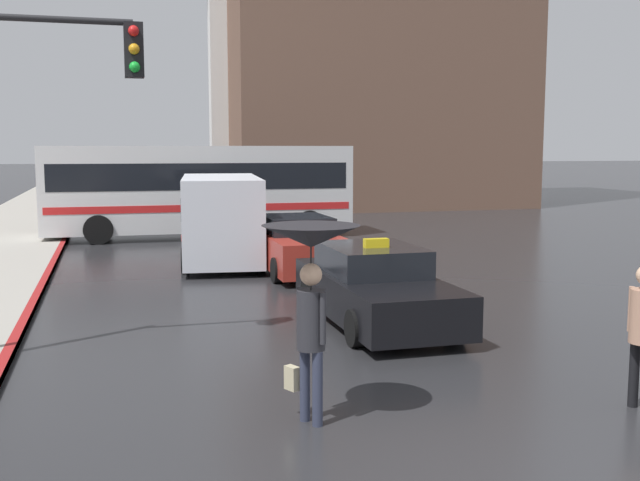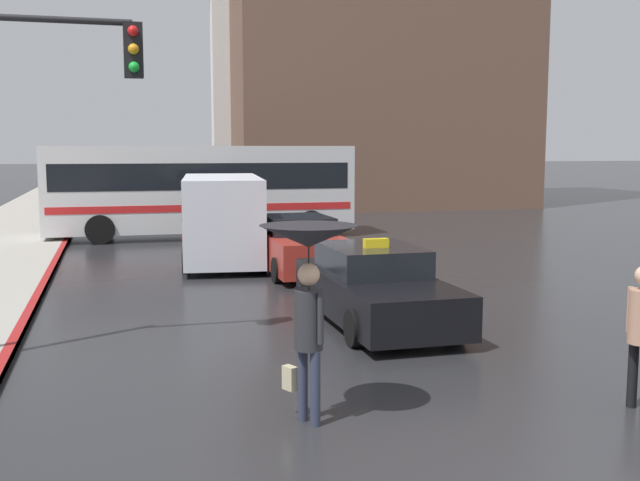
% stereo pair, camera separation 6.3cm
% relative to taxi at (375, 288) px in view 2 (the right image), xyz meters
% --- Properties ---
extents(taxi, '(1.91, 4.65, 1.53)m').
position_rel_taxi_xyz_m(taxi, '(0.00, 0.00, 0.00)').
color(taxi, black).
rests_on(taxi, ground_plane).
extents(sedan_red, '(1.91, 4.49, 1.40)m').
position_rel_taxi_xyz_m(sedan_red, '(0.00, 5.77, 0.03)').
color(sedan_red, '#A52D23').
rests_on(sedan_red, ground_plane).
extents(ambulance_van, '(2.58, 5.40, 2.35)m').
position_rel_taxi_xyz_m(ambulance_van, '(-1.65, 7.76, 0.67)').
color(ambulance_van, silver).
rests_on(ambulance_van, ground_plane).
extents(city_bus, '(10.53, 2.78, 3.19)m').
position_rel_taxi_xyz_m(city_bus, '(-1.53, 13.95, 1.13)').
color(city_bus, silver).
rests_on(city_bus, ground_plane).
extents(pedestrian_with_umbrella, '(1.10, 1.10, 2.28)m').
position_rel_taxi_xyz_m(pedestrian_with_umbrella, '(-2.38, -4.49, 1.20)').
color(pedestrian_with_umbrella, '#2D3347').
rests_on(pedestrian_with_umbrella, ground_plane).
extents(traffic_light, '(2.76, 0.38, 5.27)m').
position_rel_taxi_xyz_m(traffic_light, '(-5.55, -0.72, 2.99)').
color(traffic_light, black).
rests_on(traffic_light, ground_plane).
extents(monument_cross, '(8.03, 0.90, 18.26)m').
position_rel_taxi_xyz_m(monument_cross, '(0.88, 25.91, 9.72)').
color(monument_cross, white).
rests_on(monument_cross, ground_plane).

